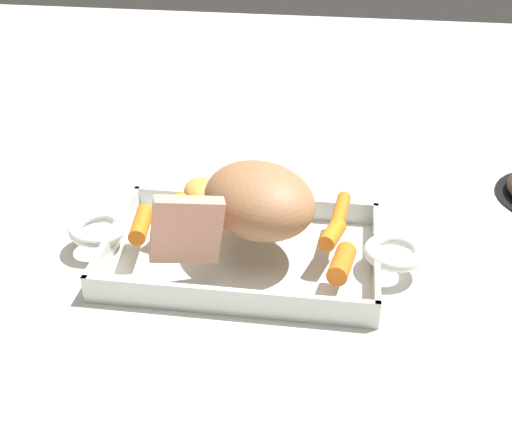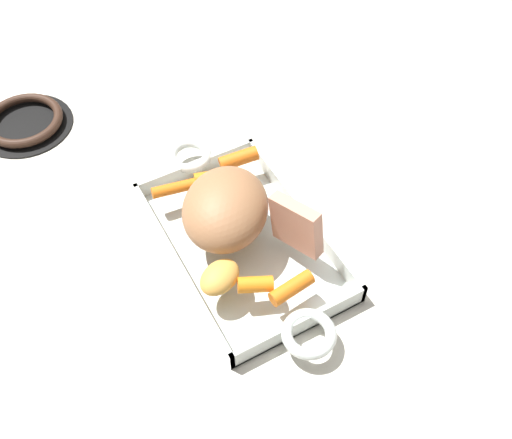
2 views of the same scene
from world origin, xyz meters
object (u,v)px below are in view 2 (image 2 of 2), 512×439
Objects in this scene: pork_roast at (225,209)px; baby_carrot_northwest at (255,284)px; baby_carrot_long at (175,188)px; baby_carrot_center_left at (239,159)px; baby_carrot_southeast at (208,178)px; potato_near_roast at (220,277)px; roasting_dish at (243,242)px; roast_slice_outer at (296,225)px; baby_carrot_center_right at (292,288)px; stove_burner_rear at (24,122)px.

pork_roast reaches higher than baby_carrot_northwest.
baby_carrot_center_left is at bearing 92.85° from baby_carrot_long.
baby_carrot_southeast is at bearing 170.56° from pork_roast.
pork_roast is 0.11m from baby_carrot_long.
baby_carrot_southeast is 0.73× the size of potato_near_roast.
roast_slice_outer reaches higher than roasting_dish.
baby_carrot_center_left is (-0.24, 0.05, 0.00)m from baby_carrot_center_right.
baby_carrot_center_right is (0.22, 0.01, 0.00)m from baby_carrot_southeast.
roast_slice_outer is at bearing 45.23° from pork_roast.
pork_roast and roast_slice_outer have the same top height.
baby_carrot_southeast is 0.05m from baby_carrot_long.
potato_near_roast is (0.17, -0.01, 0.01)m from baby_carrot_long.
roasting_dish is 0.46m from stove_burner_rear.
baby_carrot_center_left is 0.87× the size of baby_carrot_long.
potato_near_roast reaches higher than baby_carrot_northwest.
potato_near_roast is at bearing -32.15° from pork_roast.
baby_carrot_long is at bearing -155.01° from roasting_dish.
baby_carrot_northwest reaches higher than baby_carrot_southeast.
roasting_dish is 9.78× the size of baby_carrot_southeast.
baby_carrot_center_right is (0.07, -0.05, -0.03)m from roast_slice_outer.
pork_roast is (-0.02, -0.02, 0.07)m from roasting_dish.
baby_carrot_center_right is at bearing 4.47° from roasting_dish.
stove_burner_rear is (-0.53, -0.22, -0.04)m from baby_carrot_center_right.
baby_carrot_long is (-0.09, -0.04, -0.03)m from pork_roast.
baby_carrot_center_left is (-0.01, 0.06, 0.00)m from baby_carrot_southeast.
pork_roast is at bearing 147.85° from potato_near_roast.
baby_carrot_long is (-0.01, -0.05, -0.00)m from baby_carrot_southeast.
potato_near_roast reaches higher than baby_carrot_center_right.
baby_carrot_long reaches higher than stove_burner_rear.
pork_roast reaches higher than baby_carrot_center_left.
stove_burner_rear is at bearing -157.53° from baby_carrot_center_right.
baby_carrot_center_left reaches higher than baby_carrot_long.
baby_carrot_southeast is (-0.11, -0.00, 0.04)m from roasting_dish.
baby_carrot_center_left is 0.40m from stove_burner_rear.
roasting_dish is 0.13m from baby_carrot_long.
roast_slice_outer reaches higher than baby_carrot_southeast.
baby_carrot_long is at bearing -158.67° from pork_roast.
roast_slice_outer is 1.65× the size of baby_carrot_northwest.
roasting_dish is 2.65× the size of stove_burner_rear.
baby_carrot_southeast and baby_carrot_long have the same top height.
baby_carrot_northwest is (0.04, -0.08, -0.03)m from roast_slice_outer.
baby_carrot_center_right is 0.38× the size of stove_burner_rear.
pork_roast reaches higher than potato_near_roast.
potato_near_roast reaches higher than baby_carrot_southeast.
potato_near_roast is at bearing -21.18° from baby_carrot_southeast.
baby_carrot_center_left is (-0.17, 0.00, -0.03)m from roast_slice_outer.
roast_slice_outer is 0.53m from stove_burner_rear.
roast_slice_outer is at bearing 29.81° from stove_burner_rear.
baby_carrot_southeast is at bearing -179.42° from roasting_dish.
baby_carrot_northwest reaches higher than roasting_dish.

